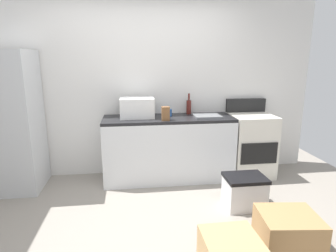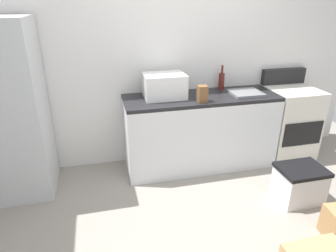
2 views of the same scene
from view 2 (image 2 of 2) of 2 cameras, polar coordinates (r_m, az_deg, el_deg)
ground_plane at (r=2.84m, az=8.10°, el=-19.95°), size 6.00×6.00×0.00m
wall_back at (r=3.61m, az=0.25°, el=13.19°), size 5.00×0.10×2.60m
kitchen_counter at (r=3.62m, az=6.16°, el=-1.02°), size 1.80×0.60×0.90m
refrigerator at (r=3.35m, az=-28.45°, el=2.36°), size 0.68×0.66×1.80m
stove_oven at (r=4.17m, az=22.18°, el=0.89°), size 0.60×0.61×1.10m
microwave at (r=3.35m, az=-0.69°, el=7.75°), size 0.46×0.34×0.27m
sink_basin at (r=3.62m, az=14.78°, el=6.18°), size 0.36×0.32×0.03m
wine_bottle at (r=3.74m, az=10.27°, el=8.62°), size 0.07×0.07×0.30m
coffee_mug at (r=3.52m, az=6.38°, el=6.92°), size 0.08×0.08×0.10m
knife_block at (r=3.24m, az=6.64°, el=6.19°), size 0.10×0.10×0.18m
storage_bin at (r=3.37m, az=23.97°, el=-10.12°), size 0.46×0.36×0.38m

